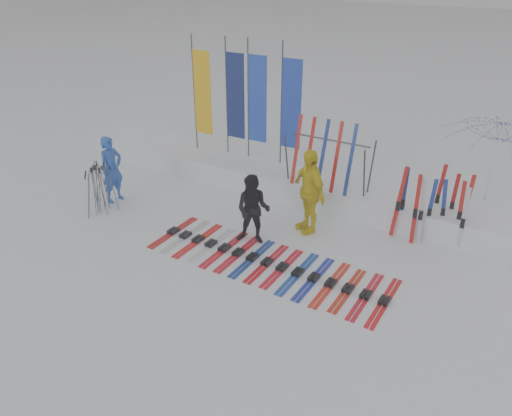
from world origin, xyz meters
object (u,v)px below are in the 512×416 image
Objects in this scene: person_black at (253,210)px; person_yellow at (309,191)px; ski_rack at (329,156)px; ski_row at (267,262)px; tent_canopy at (493,168)px; person_blue at (112,169)px.

person_yellow reaches higher than person_black.
person_yellow is at bearing -84.93° from ski_rack.
person_yellow is 1.33m from ski_rack.
person_yellow is 1.95m from ski_row.
person_yellow is 0.73× the size of tent_canopy.
tent_canopy reaches higher than ski_rack.
person_black is at bearing -135.56° from tent_canopy.
person_black reaches higher than ski_row.
person_black is at bearing -92.42° from person_yellow.
person_blue is at bearing -153.41° from tent_canopy.
person_blue is 5.40m from ski_rack.
ski_rack is at bearing 90.71° from ski_row.
tent_canopy is at bearing -58.34° from person_blue.
tent_canopy is 5.91m from ski_row.
person_black is 1.21m from ski_row.
tent_canopy is at bearing 53.79° from ski_row.
person_black is at bearing -106.02° from ski_rack.
person_black is at bearing 139.07° from ski_row.
ski_row is (-0.08, -1.71, -0.95)m from person_yellow.
person_yellow reaches higher than ski_rack.
ski_row is (0.71, -0.62, -0.75)m from person_black.
tent_canopy is 1.32× the size of ski_rack.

